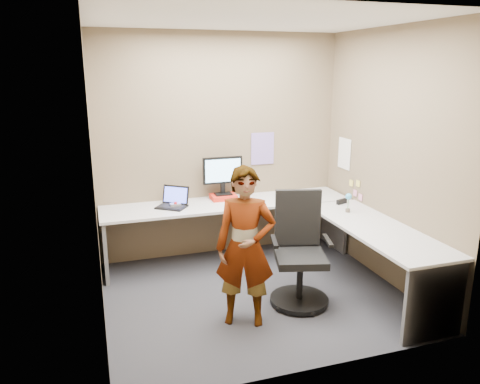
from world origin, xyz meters
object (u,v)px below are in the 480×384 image
object	(u,v)px
office_chair	(299,259)
desk	(281,225)
person	(245,247)
monitor	(223,172)

from	to	relation	value
office_chair	desk	bearing A→B (deg)	100.00
person	monitor	bearing A→B (deg)	103.53
person	desk	bearing A→B (deg)	72.60
monitor	person	distance (m)	1.64
monitor	person	world-z (taller)	person
office_chair	person	bearing A→B (deg)	-146.15
desk	person	world-z (taller)	person
desk	person	distance (m)	1.10
monitor	office_chair	size ratio (longest dim) A/B	0.44
monitor	desk	bearing A→B (deg)	-59.29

